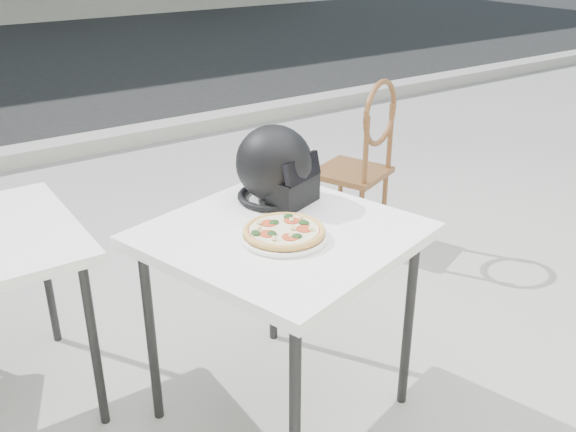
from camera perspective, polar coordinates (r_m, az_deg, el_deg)
ground at (r=3.13m, az=2.76°, el=-8.37°), size 80.00×80.00×0.00m
curb at (r=5.58m, az=-16.19°, el=6.42°), size 30.00×0.25×0.12m
cafe_table_main at (r=2.19m, az=-0.58°, el=-2.84°), size 0.99×0.99×0.76m
plate at (r=2.09m, az=-0.36°, el=-1.81°), size 0.31×0.31×0.02m
pizza at (r=2.08m, az=-0.36°, el=-1.31°), size 0.35×0.35×0.03m
helmet at (r=2.35m, az=-1.06°, el=4.29°), size 0.36×0.36×0.28m
cafe_chair_main at (r=3.60m, az=6.70°, el=5.47°), size 0.48×0.48×0.97m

